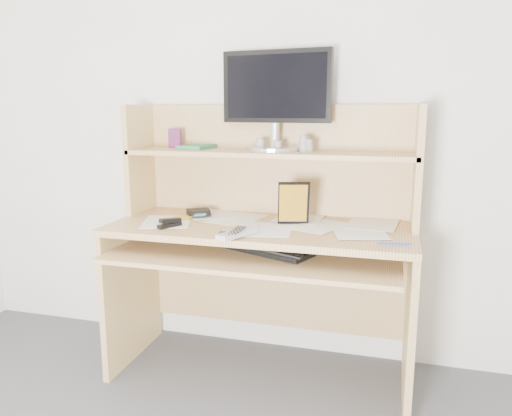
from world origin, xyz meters
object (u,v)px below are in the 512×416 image
(tv_remote, at_px, (237,234))
(game_case, at_px, (294,203))
(keyboard, at_px, (265,248))
(monitor, at_px, (276,97))
(desk, at_px, (265,233))

(tv_remote, xyz_separation_m, game_case, (0.18, 0.27, 0.09))
(tv_remote, relative_size, game_case, 1.01)
(keyboard, bearing_deg, game_case, 68.58)
(tv_remote, distance_m, monitor, 0.73)
(keyboard, xyz_separation_m, tv_remote, (-0.08, -0.16, 0.10))
(game_case, height_order, monitor, monitor)
(desk, xyz_separation_m, keyboard, (0.04, -0.16, -0.03))
(keyboard, distance_m, tv_remote, 0.21)
(desk, height_order, game_case, desk)
(tv_remote, xyz_separation_m, monitor, (0.05, 0.46, 0.57))
(game_case, distance_m, monitor, 0.53)
(desk, distance_m, monitor, 0.65)
(keyboard, bearing_deg, monitor, 117.82)
(monitor, bearing_deg, desk, -89.16)
(game_case, xyz_separation_m, monitor, (-0.13, 0.19, 0.48))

